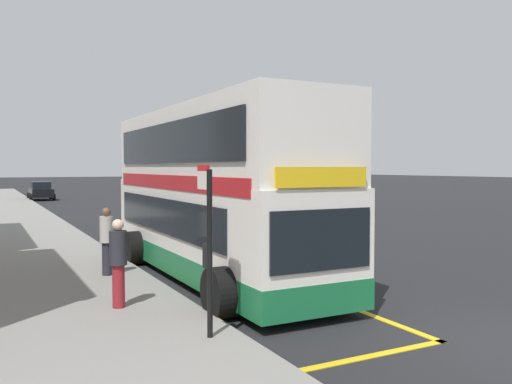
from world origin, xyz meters
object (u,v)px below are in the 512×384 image
double_decker_bus (212,199)px  parked_car_black_distant (41,191)px  bus_stop_sign (208,237)px  pedestrian_further_back (107,238)px  pedestrian_waiting_near_sign (118,259)px

double_decker_bus → parked_car_black_distant: size_ratio=2.40×
bus_stop_sign → pedestrian_further_back: bearing=94.3°
double_decker_bus → bus_stop_sign: size_ratio=3.61×
bus_stop_sign → pedestrian_further_back: 5.80m
parked_car_black_distant → pedestrian_waiting_near_sign: pedestrian_waiting_near_sign is taller
parked_car_black_distant → double_decker_bus: bearing=88.9°
double_decker_bus → parked_car_black_distant: bearing=91.0°
parked_car_black_distant → pedestrian_waiting_near_sign: size_ratio=2.41×
bus_stop_sign → parked_car_black_distant: bus_stop_sign is taller
double_decker_bus → pedestrian_further_back: double_decker_bus is taller
parked_car_black_distant → pedestrian_further_back: bearing=85.0°
parked_car_black_distant → pedestrian_further_back: pedestrian_further_back is taller
parked_car_black_distant → pedestrian_further_back: size_ratio=2.43×
pedestrian_further_back → bus_stop_sign: bearing=-85.7°
double_decker_bus → bus_stop_sign: 5.30m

